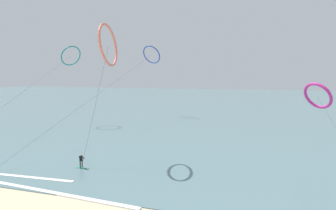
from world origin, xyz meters
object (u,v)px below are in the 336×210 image
Objects in this scene: surfer_emerald at (81,162)px; kite_teal at (71,56)px; kite_coral at (108,45)px; kite_cobalt at (151,55)px; kite_magenta at (318,96)px.

kite_teal is (-19.61, 26.26, 14.39)m from surfer_emerald.
kite_cobalt is (-8.80, 40.18, 1.72)m from kite_coral.
kite_teal is at bearing -128.68° from surfer_emerald.
kite_magenta is at bearing 157.99° from kite_cobalt.
kite_coral is 30.30m from kite_teal.
kite_teal is 1.49× the size of kite_magenta.
surfer_emerald is at bearing 115.93° from kite_cobalt.
kite_magenta is (28.04, 16.43, 7.23)m from surfer_emerald.
kite_coral is 0.84× the size of kite_magenta.
surfer_emerald is 0.03× the size of kite_cobalt.
kite_teal is 49.17m from kite_magenta.
kite_magenta is (47.65, -9.83, -7.16)m from kite_teal.
surfer_emerald is 47.91m from kite_cobalt.
kite_coral is 0.57× the size of kite_teal.
kite_coral is 0.33× the size of kite_cobalt.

